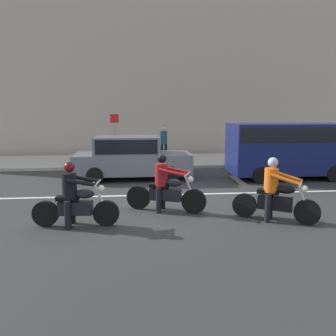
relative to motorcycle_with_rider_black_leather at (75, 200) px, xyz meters
name	(u,v)px	position (x,y,z in m)	size (l,w,h in m)	color
ground_plane	(161,202)	(2.17, 1.88, -0.64)	(80.00, 80.00, 0.00)	#2D2D2D
sidewalk_slab	(150,161)	(2.17, 9.88, -0.57)	(40.00, 4.40, 0.14)	#A8A399
building_facade	(147,72)	(2.17, 13.28, 4.40)	(40.00, 1.40, 10.08)	#A89E8E
lane_marking_stripe	(134,195)	(1.35, 2.78, -0.63)	(18.00, 0.14, 0.01)	silver
motorcycle_with_rider_black_leather	(75,200)	(0.00, 0.00, 0.00)	(2.07, 0.70, 1.56)	black
motorcycle_with_rider_orange_stripe	(275,195)	(4.89, -0.04, 0.01)	(1.91, 1.18, 1.60)	black
motorcycle_with_rider_crimson	(165,188)	(2.24, 1.00, 0.01)	(2.14, 0.99, 1.58)	black
parked_sedan_slate_gray	(131,157)	(1.23, 5.50, 0.25)	(4.61, 1.82, 1.72)	slate
parked_van_navy	(289,147)	(7.59, 5.08, 0.65)	(4.76, 1.96, 2.22)	#11194C
street_sign_post	(115,132)	(0.32, 9.97, 0.98)	(0.44, 0.08, 2.43)	gray
pedestrian_bystander	(164,142)	(2.83, 8.95, 0.54)	(0.34, 0.34, 1.77)	black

